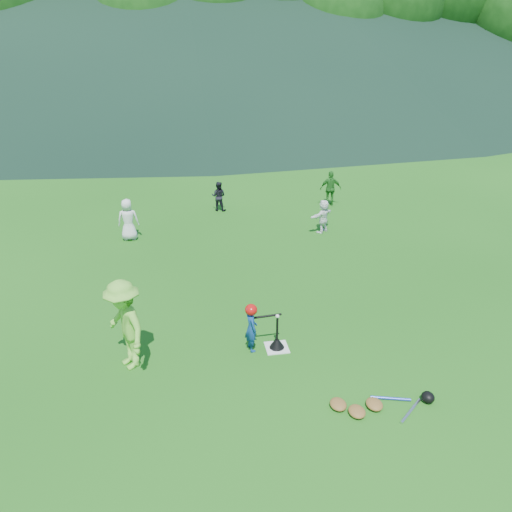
{
  "coord_description": "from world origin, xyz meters",
  "views": [
    {
      "loc": [
        -1.79,
        -8.12,
        5.8
      ],
      "look_at": [
        0.0,
        2.5,
        0.9
      ],
      "focal_mm": 35.0,
      "sensor_mm": 36.0,
      "label": 1
    }
  ],
  "objects_px": {
    "fielder_b": "(219,196)",
    "fielder_d": "(323,216)",
    "batter_child": "(251,328)",
    "adult_coach": "(125,325)",
    "fielder_a": "(128,220)",
    "fielder_c": "(331,189)",
    "home_plate": "(277,348)",
    "equipment_pile": "(375,405)",
    "batting_tee": "(277,343)"
  },
  "relations": [
    {
      "from": "fielder_b",
      "to": "fielder_d",
      "type": "xyz_separation_m",
      "value": [
        3.01,
        -2.57,
        0.0
      ]
    },
    {
      "from": "batter_child",
      "to": "fielder_b",
      "type": "distance_m",
      "value": 8.46
    },
    {
      "from": "batter_child",
      "to": "adult_coach",
      "type": "relative_size",
      "value": 0.55
    },
    {
      "from": "fielder_a",
      "to": "fielder_c",
      "type": "xyz_separation_m",
      "value": [
        6.92,
        2.05,
        0.0
      ]
    },
    {
      "from": "home_plate",
      "to": "fielder_a",
      "type": "height_order",
      "value": "fielder_a"
    },
    {
      "from": "home_plate",
      "to": "adult_coach",
      "type": "relative_size",
      "value": 0.25
    },
    {
      "from": "fielder_d",
      "to": "batter_child",
      "type": "bearing_deg",
      "value": 24.54
    },
    {
      "from": "adult_coach",
      "to": "equipment_pile",
      "type": "distance_m",
      "value": 4.62
    },
    {
      "from": "adult_coach",
      "to": "fielder_b",
      "type": "distance_m",
      "value": 8.96
    },
    {
      "from": "fielder_b",
      "to": "batting_tee",
      "type": "height_order",
      "value": "fielder_b"
    },
    {
      "from": "adult_coach",
      "to": "fielder_c",
      "type": "height_order",
      "value": "adult_coach"
    },
    {
      "from": "adult_coach",
      "to": "fielder_a",
      "type": "bearing_deg",
      "value": 154.81
    },
    {
      "from": "batter_child",
      "to": "fielder_c",
      "type": "height_order",
      "value": "fielder_c"
    },
    {
      "from": "fielder_a",
      "to": "fielder_c",
      "type": "bearing_deg",
      "value": -162.85
    },
    {
      "from": "batting_tee",
      "to": "fielder_d",
      "type": "bearing_deg",
      "value": 65.53
    },
    {
      "from": "fielder_b",
      "to": "home_plate",
      "type": "bearing_deg",
      "value": 112.79
    },
    {
      "from": "fielder_a",
      "to": "fielder_b",
      "type": "relative_size",
      "value": 1.22
    },
    {
      "from": "batter_child",
      "to": "batting_tee",
      "type": "distance_m",
      "value": 0.63
    },
    {
      "from": "fielder_b",
      "to": "equipment_pile",
      "type": "relative_size",
      "value": 0.58
    },
    {
      "from": "equipment_pile",
      "to": "fielder_d",
      "type": "bearing_deg",
      "value": 79.74
    },
    {
      "from": "fielder_d",
      "to": "fielder_b",
      "type": "bearing_deg",
      "value": -77.43
    },
    {
      "from": "fielder_a",
      "to": "batting_tee",
      "type": "distance_m",
      "value": 7.1
    },
    {
      "from": "adult_coach",
      "to": "fielder_b",
      "type": "xyz_separation_m",
      "value": [
        2.56,
        8.58,
        -0.37
      ]
    },
    {
      "from": "home_plate",
      "to": "batter_child",
      "type": "distance_m",
      "value": 0.7
    },
    {
      "from": "fielder_b",
      "to": "batting_tee",
      "type": "distance_m",
      "value": 8.52
    },
    {
      "from": "home_plate",
      "to": "fielder_a",
      "type": "relative_size",
      "value": 0.36
    },
    {
      "from": "adult_coach",
      "to": "equipment_pile",
      "type": "height_order",
      "value": "adult_coach"
    },
    {
      "from": "fielder_c",
      "to": "fielder_d",
      "type": "bearing_deg",
      "value": 75.61
    },
    {
      "from": "home_plate",
      "to": "fielder_a",
      "type": "xyz_separation_m",
      "value": [
        -3.23,
        6.31,
        0.62
      ]
    },
    {
      "from": "fielder_b",
      "to": "equipment_pile",
      "type": "xyz_separation_m",
      "value": [
        1.58,
        -10.47,
        -0.45
      ]
    },
    {
      "from": "batter_child",
      "to": "fielder_b",
      "type": "relative_size",
      "value": 0.95
    },
    {
      "from": "fielder_d",
      "to": "batting_tee",
      "type": "xyz_separation_m",
      "value": [
        -2.7,
        -5.93,
        -0.39
      ]
    },
    {
      "from": "home_plate",
      "to": "equipment_pile",
      "type": "xyz_separation_m",
      "value": [
        1.27,
        -1.97,
        0.06
      ]
    },
    {
      "from": "fielder_a",
      "to": "fielder_d",
      "type": "relative_size",
      "value": 1.21
    },
    {
      "from": "home_plate",
      "to": "batter_child",
      "type": "xyz_separation_m",
      "value": [
        -0.51,
        0.05,
        0.48
      ]
    },
    {
      "from": "batter_child",
      "to": "fielder_c",
      "type": "distance_m",
      "value": 9.31
    },
    {
      "from": "adult_coach",
      "to": "fielder_d",
      "type": "xyz_separation_m",
      "value": [
        5.56,
        6.0,
        -0.37
      ]
    },
    {
      "from": "batting_tee",
      "to": "home_plate",
      "type": "bearing_deg",
      "value": 0.0
    },
    {
      "from": "adult_coach",
      "to": "fielder_a",
      "type": "xyz_separation_m",
      "value": [
        -0.37,
        6.38,
        -0.26
      ]
    },
    {
      "from": "fielder_c",
      "to": "fielder_d",
      "type": "relative_size",
      "value": 1.22
    },
    {
      "from": "fielder_a",
      "to": "equipment_pile",
      "type": "height_order",
      "value": "fielder_a"
    },
    {
      "from": "fielder_d",
      "to": "fielder_c",
      "type": "bearing_deg",
      "value": -149.0
    },
    {
      "from": "fielder_c",
      "to": "fielder_d",
      "type": "height_order",
      "value": "fielder_c"
    },
    {
      "from": "fielder_a",
      "to": "fielder_b",
      "type": "xyz_separation_m",
      "value": [
        2.92,
        2.19,
        -0.11
      ]
    },
    {
      "from": "batter_child",
      "to": "adult_coach",
      "type": "height_order",
      "value": "adult_coach"
    },
    {
      "from": "batter_child",
      "to": "fielder_b",
      "type": "height_order",
      "value": "fielder_b"
    },
    {
      "from": "fielder_c",
      "to": "adult_coach",
      "type": "bearing_deg",
      "value": 59.92
    },
    {
      "from": "batter_child",
      "to": "fielder_a",
      "type": "xyz_separation_m",
      "value": [
        -2.72,
        6.26,
        0.14
      ]
    },
    {
      "from": "fielder_d",
      "to": "batting_tee",
      "type": "height_order",
      "value": "fielder_d"
    },
    {
      "from": "adult_coach",
      "to": "fielder_b",
      "type": "bearing_deg",
      "value": 134.92
    }
  ]
}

